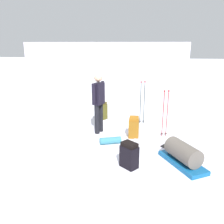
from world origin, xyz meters
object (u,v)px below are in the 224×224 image
object	(u,v)px
ski_pair_near	(165,147)
skier_standing	(99,100)
sleeping_mat_rolled	(110,140)
backpack_bright	(134,127)
backpack_small_spare	(129,155)
backpack_large_dark	(102,111)
ski_poles_planted_near	(165,111)
ski_poles_planted_far	(142,100)
gear_sled	(183,155)

from	to	relation	value
ski_pair_near	skier_standing	bearing A→B (deg)	156.95
sleeping_mat_rolled	backpack_bright	bearing A→B (deg)	44.01
skier_standing	backpack_small_spare	distance (m)	2.24
skier_standing	sleeping_mat_rolled	distance (m)	1.24
skier_standing	backpack_large_dark	xyz separation A→B (m)	(-0.15, 1.21, -0.66)
ski_poles_planted_near	sleeping_mat_rolled	distance (m)	1.72
ski_pair_near	backpack_large_dark	distance (m)	2.82
backpack_large_dark	ski_poles_planted_near	world-z (taller)	ski_poles_planted_near
ski_pair_near	sleeping_mat_rolled	bearing A→B (deg)	179.30
ski_poles_planted_far	gear_sled	bearing A→B (deg)	-70.30
ski_poles_planted_near	sleeping_mat_rolled	bearing A→B (deg)	-151.45
gear_sled	ski_pair_near	bearing A→B (deg)	111.32
ski_poles_planted_near	ski_poles_planted_far	bearing A→B (deg)	122.33
backpack_large_dark	backpack_small_spare	size ratio (longest dim) A/B	1.09
backpack_small_spare	sleeping_mat_rolled	bearing A→B (deg)	117.26
skier_standing	backpack_small_spare	xyz separation A→B (m)	(1.03, -1.86, -0.68)
backpack_bright	ski_poles_planted_far	bearing A→B (deg)	81.42
skier_standing	backpack_bright	distance (m)	1.24
ski_pair_near	gear_sled	world-z (taller)	gear_sled
backpack_large_dark	ski_poles_planted_far	world-z (taller)	ski_poles_planted_far
gear_sled	sleeping_mat_rolled	xyz separation A→B (m)	(-1.68, 0.81, -0.13)
backpack_large_dark	ski_poles_planted_far	distance (m)	1.45
skier_standing	ski_pair_near	size ratio (longest dim) A/B	1.03
gear_sled	backpack_bright	bearing A→B (deg)	129.39
ski_pair_near	backpack_bright	distance (m)	1.02
sleeping_mat_rolled	backpack_large_dark	bearing A→B (deg)	107.08
backpack_large_dark	gear_sled	xyz separation A→B (m)	(2.29, -2.79, -0.07)
ski_poles_planted_near	gear_sled	xyz separation A→B (m)	(0.28, -1.58, -0.50)
gear_sled	sleeping_mat_rolled	world-z (taller)	gear_sled
skier_standing	backpack_large_dark	world-z (taller)	skier_standing
skier_standing	ski_poles_planted_near	size ratio (longest dim) A/B	1.30
skier_standing	backpack_bright	xyz separation A→B (m)	(1.02, -0.22, -0.67)
backpack_large_dark	sleeping_mat_rolled	bearing A→B (deg)	-72.92
ski_pair_near	backpack_bright	size ratio (longest dim) A/B	2.84
backpack_small_spare	ski_poles_planted_near	distance (m)	2.09
backpack_bright	ski_poles_planted_near	distance (m)	0.97
backpack_bright	sleeping_mat_rolled	bearing A→B (deg)	-135.99
backpack_bright	gear_sled	xyz separation A→B (m)	(1.12, -1.36, -0.06)
ski_poles_planted_far	sleeping_mat_rolled	xyz separation A→B (m)	(-0.75, -1.79, -0.67)
backpack_bright	ski_poles_planted_far	world-z (taller)	ski_poles_planted_far
ski_poles_planted_near	gear_sled	distance (m)	1.68
backpack_small_spare	backpack_bright	bearing A→B (deg)	90.06
ski_pair_near	backpack_large_dark	world-z (taller)	backpack_large_dark
ski_pair_near	ski_poles_planted_far	size ratio (longest dim) A/B	1.20
ski_poles_planted_near	backpack_small_spare	bearing A→B (deg)	-114.08
backpack_bright	skier_standing	bearing A→B (deg)	168.12
backpack_large_dark	backpack_bright	world-z (taller)	backpack_large_dark
backpack_bright	ski_poles_planted_far	size ratio (longest dim) A/B	0.42
skier_standing	sleeping_mat_rolled	world-z (taller)	skier_standing
ski_poles_planted_far	sleeping_mat_rolled	bearing A→B (deg)	-112.87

